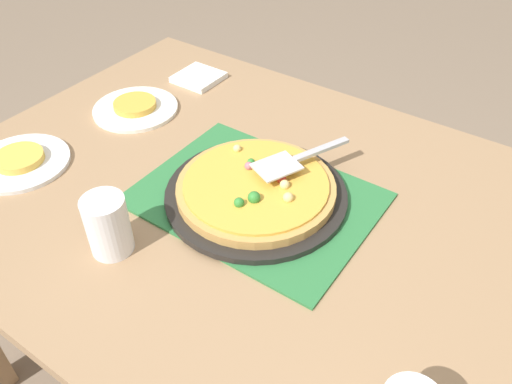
{
  "coord_description": "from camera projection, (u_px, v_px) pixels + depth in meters",
  "views": [
    {
      "loc": [
        0.46,
        -0.66,
        1.46
      ],
      "look_at": [
        0.0,
        0.0,
        0.77
      ],
      "focal_mm": 36.02,
      "sensor_mm": 36.0,
      "label": 1
    }
  ],
  "objects": [
    {
      "name": "ground_plane",
      "position": [
        256.0,
        383.0,
        1.57
      ],
      "size": [
        8.0,
        8.0,
        0.0
      ],
      "primitive_type": "plane",
      "color": "#84705B"
    },
    {
      "name": "placemat",
      "position": [
        256.0,
        198.0,
        1.08
      ],
      "size": [
        0.48,
        0.36,
        0.01
      ],
      "primitive_type": "cube",
      "color": "#2D753D",
      "rests_on": "dining_table"
    },
    {
      "name": "pizza",
      "position": [
        256.0,
        187.0,
        1.06
      ],
      "size": [
        0.33,
        0.33,
        0.05
      ],
      "color": "tan",
      "rests_on": "pizza_pan"
    },
    {
      "name": "plate_far_right",
      "position": [
        21.0,
        163.0,
        1.17
      ],
      "size": [
        0.22,
        0.22,
        0.01
      ],
      "primitive_type": "cylinder",
      "color": "white",
      "rests_on": "dining_table"
    },
    {
      "name": "plate_near_left",
      "position": [
        136.0,
        109.0,
        1.34
      ],
      "size": [
        0.22,
        0.22,
        0.01
      ],
      "primitive_type": "cylinder",
      "color": "white",
      "rests_on": "dining_table"
    },
    {
      "name": "napkin_stack",
      "position": [
        199.0,
        77.0,
        1.47
      ],
      "size": [
        0.12,
        0.12,
        0.02
      ],
      "primitive_type": "cube",
      "color": "white",
      "rests_on": "dining_table"
    },
    {
      "name": "served_slice_right",
      "position": [
        19.0,
        158.0,
        1.16
      ],
      "size": [
        0.11,
        0.11,
        0.02
      ],
      "primitive_type": "cylinder",
      "color": "#EAB747",
      "rests_on": "plate_far_right"
    },
    {
      "name": "pizza_pan",
      "position": [
        256.0,
        195.0,
        1.07
      ],
      "size": [
        0.38,
        0.38,
        0.01
      ],
      "primitive_type": "cylinder",
      "color": "black",
      "rests_on": "placemat"
    },
    {
      "name": "pizza_server",
      "position": [
        296.0,
        159.0,
        1.07
      ],
      "size": [
        0.13,
        0.23,
        0.01
      ],
      "color": "silver",
      "rests_on": "pizza"
    },
    {
      "name": "dining_table",
      "position": [
        256.0,
        236.0,
        1.15
      ],
      "size": [
        1.4,
        1.0,
        0.75
      ],
      "color": "#9E7A56",
      "rests_on": "ground_plane"
    },
    {
      "name": "served_slice_left",
      "position": [
        135.0,
        105.0,
        1.33
      ],
      "size": [
        0.11,
        0.11,
        0.02
      ],
      "primitive_type": "cylinder",
      "color": "gold",
      "rests_on": "plate_near_left"
    },
    {
      "name": "cup_far",
      "position": [
        108.0,
        225.0,
        0.93
      ],
      "size": [
        0.08,
        0.08,
        0.12
      ],
      "primitive_type": "cylinder",
      "color": "white",
      "rests_on": "dining_table"
    }
  ]
}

